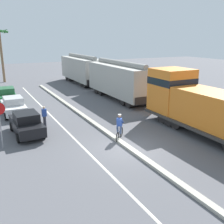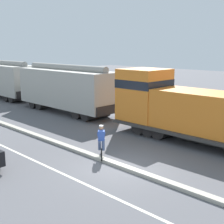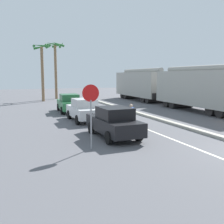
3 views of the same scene
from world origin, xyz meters
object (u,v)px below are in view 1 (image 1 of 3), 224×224
(hopper_car_middle, at_px, (82,69))
(palm_tree_near, at_px, (0,43))
(parked_car_white, at_px, (13,106))
(parked_car_black, at_px, (26,123))
(parked_car_green, at_px, (7,95))
(cyclist, at_px, (119,127))
(locomotive, at_px, (204,109))
(pedestrian_by_cars, at_px, (44,116))
(hopper_car_lead, at_px, (120,80))

(hopper_car_middle, height_order, palm_tree_near, palm_tree_near)
(parked_car_white, bearing_deg, parked_car_black, -88.44)
(parked_car_green, bearing_deg, palm_tree_near, 85.46)
(hopper_car_middle, height_order, parked_car_black, hopper_car_middle)
(cyclist, bearing_deg, parked_car_black, 145.24)
(locomotive, height_order, parked_car_black, locomotive)
(hopper_car_middle, relative_size, parked_car_black, 2.49)
(hopper_car_middle, relative_size, pedestrian_by_cars, 6.54)
(parked_car_black, xyz_separation_m, palm_tree_near, (0.94, 24.70, 4.93))
(hopper_car_lead, xyz_separation_m, pedestrian_by_cars, (-9.63, -5.74, -1.23))
(hopper_car_lead, bearing_deg, hopper_car_middle, 90.00)
(hopper_car_lead, height_order, pedestrian_by_cars, hopper_car_lead)
(locomotive, distance_m, hopper_car_lead, 12.16)
(hopper_car_lead, height_order, parked_car_black, hopper_car_lead)
(palm_tree_near, distance_m, pedestrian_by_cars, 24.19)
(pedestrian_by_cars, bearing_deg, parked_car_white, 109.97)
(hopper_car_middle, distance_m, parked_car_white, 17.13)
(parked_car_black, relative_size, cyclist, 2.48)
(parked_car_white, distance_m, palm_tree_near, 19.83)
(hopper_car_middle, relative_size, parked_car_green, 2.48)
(locomotive, height_order, palm_tree_near, palm_tree_near)
(locomotive, height_order, parked_car_white, locomotive)
(hopper_car_middle, bearing_deg, parked_car_black, -121.19)
(hopper_car_middle, distance_m, parked_car_green, 13.81)
(parked_car_black, distance_m, pedestrian_by_cars, 1.80)
(parked_car_green, bearing_deg, cyclist, -68.79)
(locomotive, distance_m, parked_car_green, 19.54)
(hopper_car_lead, height_order, parked_car_green, hopper_car_lead)
(cyclist, xyz_separation_m, palm_tree_near, (-4.39, 28.40, 4.93))
(pedestrian_by_cars, bearing_deg, parked_car_green, 99.96)
(hopper_car_lead, distance_m, parked_car_green, 11.97)
(locomotive, relative_size, hopper_car_lead, 1.10)
(locomotive, relative_size, parked_car_black, 2.73)
(locomotive, xyz_separation_m, hopper_car_middle, (0.00, 23.76, 0.28))
(parked_car_black, relative_size, parked_car_white, 1.01)
(parked_car_black, relative_size, pedestrian_by_cars, 2.63)
(parked_car_white, height_order, pedestrian_by_cars, same)
(parked_car_green, bearing_deg, hopper_car_middle, 34.75)
(parked_car_green, bearing_deg, pedestrian_by_cars, -80.04)
(hopper_car_lead, distance_m, cyclist, 12.02)
(hopper_car_lead, relative_size, parked_car_green, 2.48)
(hopper_car_lead, height_order, parked_car_white, hopper_car_lead)
(locomotive, distance_m, parked_car_black, 12.39)
(palm_tree_near, bearing_deg, parked_car_black, -92.19)
(hopper_car_lead, xyz_separation_m, palm_tree_near, (-10.17, 17.94, 3.67))
(cyclist, bearing_deg, palm_tree_near, 98.80)
(hopper_car_lead, height_order, hopper_car_middle, same)
(parked_car_black, height_order, pedestrian_by_cars, same)
(parked_car_black, height_order, parked_car_green, same)
(locomotive, distance_m, pedestrian_by_cars, 11.61)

